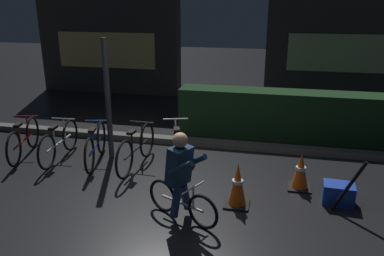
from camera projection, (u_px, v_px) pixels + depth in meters
The scene contains 16 objects.
ground_plane at pixel (171, 194), 5.90m from camera, with size 40.00×40.00×0.00m, color black.
sidewalk_curb at pixel (200, 142), 7.92m from camera, with size 12.00×0.24×0.12m, color #56544F.
hedge_row at pixel (290, 115), 8.23m from camera, with size 4.80×0.70×1.02m, color #19381C.
storefront_left at pixel (108, 31), 12.11m from camera, with size 4.61×0.54×3.95m.
storefront_right at pixel (343, 22), 11.18m from camera, with size 4.32×0.54×4.55m.
street_post at pixel (108, 100), 6.98m from camera, with size 0.10×0.10×2.24m, color #2D2D33.
parked_bike_leftmost at pixel (24, 140), 7.27m from camera, with size 0.53×1.56×0.74m.
parked_bike_left_mid at pixel (59, 142), 7.15m from camera, with size 0.46×1.57×0.72m.
parked_bike_center_left at pixel (96, 145), 6.99m from camera, with size 0.50×1.56×0.73m.
parked_bike_center_right at pixel (136, 148), 6.80m from camera, with size 0.46×1.66×0.77m.
parked_bike_right_mid at pixel (177, 146), 6.86m from camera, with size 0.59×1.67×0.80m.
traffic_cone_near at pixel (238, 185), 5.49m from camera, with size 0.36×0.36×0.66m.
traffic_cone_far at pixel (301, 171), 6.00m from camera, with size 0.36×0.36×0.60m.
blue_crate at pixel (338, 193), 5.61m from camera, with size 0.44×0.32×0.30m, color #193DB7.
cyclist at pixel (181, 176), 5.06m from camera, with size 1.09×0.66×1.25m.
closed_umbrella at pixel (349, 187), 5.29m from camera, with size 0.05×0.05×0.85m, color black.
Camera 1 is at (1.49, -5.08, 2.82)m, focal length 35.78 mm.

